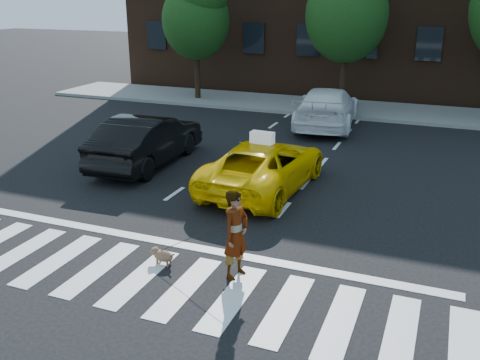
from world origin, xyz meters
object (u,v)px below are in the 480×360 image
(tree_left, at_px, (196,12))
(tree_mid, at_px, (348,4))
(dog, at_px, (162,255))
(white_suv, at_px, (327,107))
(taxi, at_px, (264,165))
(black_sedan, at_px, (147,140))
(woman, at_px, (236,235))

(tree_left, relative_size, tree_mid, 0.92)
(dog, bearing_deg, tree_mid, 94.43)
(tree_mid, relative_size, white_suv, 1.26)
(tree_left, height_order, taxi, tree_left)
(tree_left, height_order, dog, tree_left)
(black_sedan, bearing_deg, white_suv, -122.54)
(tree_mid, distance_m, woman, 16.72)
(tree_left, height_order, white_suv, tree_left)
(tree_left, height_order, tree_mid, tree_mid)
(tree_left, distance_m, woman, 18.73)
(white_suv, bearing_deg, taxi, 84.67)
(white_suv, relative_size, dog, 9.26)
(tree_left, relative_size, taxi, 1.29)
(woman, relative_size, dog, 2.98)
(tree_left, xyz_separation_m, woman, (8.71, -16.20, -3.54))
(white_suv, bearing_deg, woman, 89.53)
(white_suv, xyz_separation_m, woman, (1.21, -13.05, 0.09))
(tree_mid, distance_m, white_suv, 5.12)
(tree_left, bearing_deg, dog, -66.53)
(tree_left, bearing_deg, white_suv, -22.82)
(black_sedan, relative_size, dog, 8.26)
(black_sedan, bearing_deg, dog, 120.83)
(tree_left, distance_m, black_sedan, 11.54)
(tree_left, xyz_separation_m, tree_mid, (7.50, -0.00, 0.41))
(tree_left, relative_size, black_sedan, 1.30)
(tree_left, distance_m, dog, 18.29)
(tree_left, xyz_separation_m, taxi, (7.56, -11.25, -3.74))
(tree_left, xyz_separation_m, black_sedan, (3.25, -10.47, -3.62))
(tree_mid, height_order, white_suv, tree_mid)
(black_sedan, bearing_deg, taxi, 167.33)
(tree_left, height_order, woman, tree_left)
(woman, xyz_separation_m, dog, (-1.62, -0.11, -0.70))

